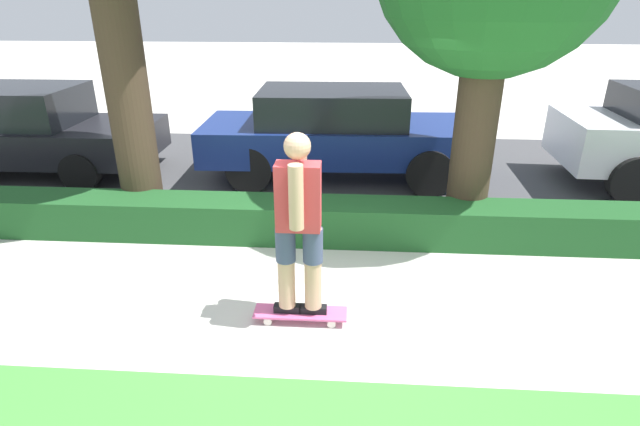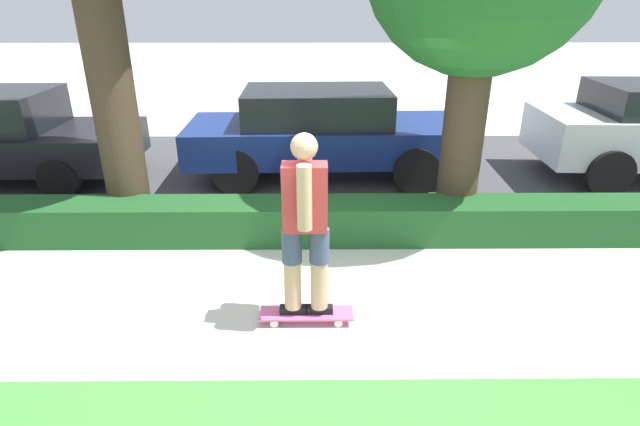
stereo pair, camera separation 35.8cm
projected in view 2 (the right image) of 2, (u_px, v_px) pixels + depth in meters
The scene contains 6 objects.
ground_plane at pixel (330, 310), 5.01m from camera, with size 60.00×60.00×0.00m, color beige.
street_asphalt at pixel (324, 173), 8.85m from camera, with size 18.39×5.00×0.01m.
hedge_row at pixel (327, 221), 6.37m from camera, with size 18.39×0.60×0.51m.
skateboard at pixel (306, 314), 4.81m from camera, with size 0.90×0.24×0.10m.
skater_person at pixel (305, 224), 4.43m from camera, with size 0.51×0.46×1.77m.
parked_car_middle at pixel (323, 131), 8.38m from camera, with size 4.61×1.86×1.50m.
Camera 2 is at (-0.13, -4.19, 2.91)m, focal length 28.00 mm.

